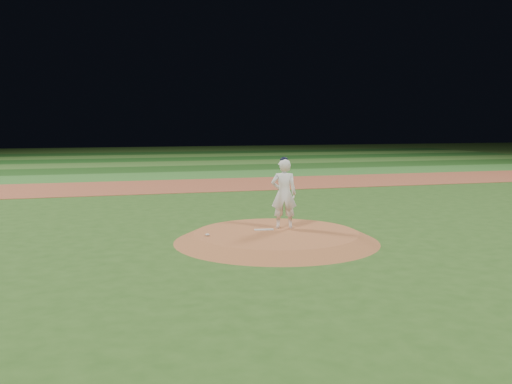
# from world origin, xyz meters

# --- Properties ---
(ground) EXTENTS (120.00, 120.00, 0.00)m
(ground) POSITION_xyz_m (0.00, 0.00, 0.00)
(ground) COLOR #2A511A
(ground) RESTS_ON ground
(infield_dirt_band) EXTENTS (70.00, 6.00, 0.02)m
(infield_dirt_band) POSITION_xyz_m (0.00, 14.00, 0.01)
(infield_dirt_band) COLOR brown
(infield_dirt_band) RESTS_ON ground
(outfield_stripe_0) EXTENTS (70.00, 5.00, 0.02)m
(outfield_stripe_0) POSITION_xyz_m (0.00, 19.50, 0.01)
(outfield_stripe_0) COLOR #316C27
(outfield_stripe_0) RESTS_ON ground
(outfield_stripe_1) EXTENTS (70.00, 5.00, 0.02)m
(outfield_stripe_1) POSITION_xyz_m (0.00, 24.50, 0.01)
(outfield_stripe_1) COLOR #1C4716
(outfield_stripe_1) RESTS_ON ground
(outfield_stripe_2) EXTENTS (70.00, 5.00, 0.02)m
(outfield_stripe_2) POSITION_xyz_m (0.00, 29.50, 0.01)
(outfield_stripe_2) COLOR #3B6C27
(outfield_stripe_2) RESTS_ON ground
(outfield_stripe_3) EXTENTS (70.00, 5.00, 0.02)m
(outfield_stripe_3) POSITION_xyz_m (0.00, 34.50, 0.01)
(outfield_stripe_3) COLOR #1B4E19
(outfield_stripe_3) RESTS_ON ground
(outfield_stripe_4) EXTENTS (70.00, 5.00, 0.02)m
(outfield_stripe_4) POSITION_xyz_m (0.00, 39.50, 0.01)
(outfield_stripe_4) COLOR #3F752A
(outfield_stripe_4) RESTS_ON ground
(outfield_stripe_5) EXTENTS (70.00, 5.00, 0.02)m
(outfield_stripe_5) POSITION_xyz_m (0.00, 44.50, 0.01)
(outfield_stripe_5) COLOR #184716
(outfield_stripe_5) RESTS_ON ground
(pitchers_mound) EXTENTS (5.50, 5.50, 0.25)m
(pitchers_mound) POSITION_xyz_m (0.00, 0.00, 0.12)
(pitchers_mound) COLOR #A25B32
(pitchers_mound) RESTS_ON ground
(pitching_rubber) EXTENTS (0.54, 0.19, 0.03)m
(pitching_rubber) POSITION_xyz_m (-0.24, 0.37, 0.26)
(pitching_rubber) COLOR silver
(pitching_rubber) RESTS_ON pitchers_mound
(rosin_bag) EXTENTS (0.11, 0.11, 0.06)m
(rosin_bag) POSITION_xyz_m (-1.88, 0.00, 0.28)
(rosin_bag) COLOR beige
(rosin_bag) RESTS_ON pitchers_mound
(pitcher_on_mound) EXTENTS (0.81, 0.64, 1.99)m
(pitcher_on_mound) POSITION_xyz_m (0.38, 0.50, 1.23)
(pitcher_on_mound) COLOR white
(pitcher_on_mound) RESTS_ON pitchers_mound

